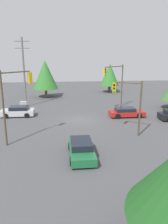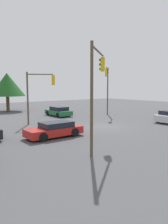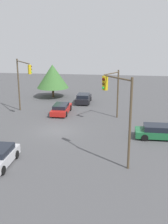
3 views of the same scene
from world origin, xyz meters
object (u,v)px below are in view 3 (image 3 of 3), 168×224
object	(u,v)px
sedan_red	(61,109)
sedan_dark	(83,98)
traffic_signal_main	(23,77)
traffic_signal_cross	(120,106)
traffic_signal_aux	(112,87)
sedan_green	(158,132)

from	to	relation	value
sedan_red	sedan_dark	bearing A→B (deg)	70.89
sedan_red	sedan_dark	distance (m)	6.16
traffic_signal_main	traffic_signal_cross	size ratio (longest dim) A/B	0.97
sedan_dark	traffic_signal_aux	distance (m)	9.34
sedan_dark	traffic_signal_main	world-z (taller)	traffic_signal_main
traffic_signal_cross	sedan_red	bearing A→B (deg)	-12.30
sedan_green	traffic_signal_cross	xyz separation A→B (m)	(5.85, -3.75, 4.00)
sedan_green	traffic_signal_aux	size ratio (longest dim) A/B	0.79
sedan_red	traffic_signal_cross	xyz separation A→B (m)	(12.98, 7.30, 4.03)
sedan_dark	sedan_red	bearing A→B (deg)	-109.11
traffic_signal_aux	sedan_red	bearing A→B (deg)	-73.16
sedan_dark	traffic_signal_cross	world-z (taller)	traffic_signal_cross
traffic_signal_main	traffic_signal_cross	bearing A→B (deg)	4.75
traffic_signal_cross	sedan_dark	bearing A→B (deg)	-25.95
sedan_green	sedan_dark	distance (m)	15.79
sedan_green	traffic_signal_aux	bearing A→B (deg)	-138.65
sedan_red	traffic_signal_aux	size ratio (longest dim) A/B	0.82
traffic_signal_cross	traffic_signal_main	bearing A→B (deg)	1.96
sedan_green	traffic_signal_cross	distance (m)	8.02
traffic_signal_aux	sedan_dark	bearing A→B (deg)	-117.68
sedan_dark	traffic_signal_aux	bearing A→B (deg)	-60.29
traffic_signal_cross	traffic_signal_aux	size ratio (longest dim) A/B	1.21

